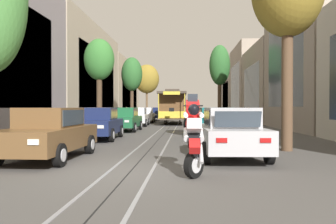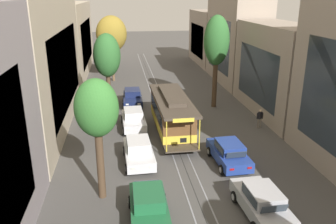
# 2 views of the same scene
# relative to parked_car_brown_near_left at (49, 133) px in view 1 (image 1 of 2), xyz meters

# --- Properties ---
(ground_plane) EXTENTS (160.00, 160.00, 0.00)m
(ground_plane) POSITION_rel_parked_car_brown_near_left_xyz_m (2.84, 23.14, -0.80)
(ground_plane) COLOR #4C4947
(trolley_track_rails) EXTENTS (1.14, 70.48, 0.01)m
(trolley_track_rails) POSITION_rel_parked_car_brown_near_left_xyz_m (2.84, 27.39, -0.79)
(trolley_track_rails) COLOR gray
(trolley_track_rails) RESTS_ON ground
(building_facade_left) EXTENTS (5.66, 62.18, 10.57)m
(building_facade_left) POSITION_rel_parked_car_brown_near_left_xyz_m (-8.19, 26.46, 4.29)
(building_facade_left) COLOR gray
(building_facade_left) RESTS_ON ground
(building_facade_right) EXTENTS (5.78, 62.18, 10.93)m
(building_facade_right) POSITION_rel_parked_car_brown_near_left_xyz_m (13.56, 26.86, 3.82)
(building_facade_right) COLOR beige
(building_facade_right) RESTS_ON ground
(parked_car_brown_near_left) EXTENTS (2.06, 4.39, 1.58)m
(parked_car_brown_near_left) POSITION_rel_parked_car_brown_near_left_xyz_m (0.00, 0.00, 0.00)
(parked_car_brown_near_left) COLOR brown
(parked_car_brown_near_left) RESTS_ON ground
(parked_car_navy_second_left) EXTENTS (2.11, 4.41, 1.58)m
(parked_car_navy_second_left) POSITION_rel_parked_car_brown_near_left_xyz_m (-0.14, 6.54, 0.00)
(parked_car_navy_second_left) COLOR #19234C
(parked_car_navy_second_left) RESTS_ON ground
(parked_car_green_mid_left) EXTENTS (2.02, 4.37, 1.58)m
(parked_car_green_mid_left) POSITION_rel_parked_car_brown_near_left_xyz_m (0.05, 12.56, 0.00)
(parked_car_green_mid_left) COLOR #1E6038
(parked_car_green_mid_left) RESTS_ON ground
(parked_car_white_fourth_left) EXTENTS (2.10, 4.40, 1.58)m
(parked_car_white_fourth_left) POSITION_rel_parked_car_brown_near_left_xyz_m (-0.07, 18.92, 0.00)
(parked_car_white_fourth_left) COLOR silver
(parked_car_white_fourth_left) RESTS_ON ground
(parked_car_white_fifth_left) EXTENTS (2.09, 4.40, 1.58)m
(parked_car_white_fifth_left) POSITION_rel_parked_car_brown_near_left_xyz_m (-0.12, 25.24, 0.00)
(parked_car_white_fifth_left) COLOR silver
(parked_car_white_fifth_left) RESTS_ON ground
(parked_car_navy_sixth_left) EXTENTS (2.04, 4.38, 1.58)m
(parked_car_navy_sixth_left) POSITION_rel_parked_car_brown_near_left_xyz_m (0.05, 31.65, 0.00)
(parked_car_navy_sixth_left) COLOR #19234C
(parked_car_navy_sixth_left) RESTS_ON ground
(parked_car_silver_near_right) EXTENTS (2.11, 4.41, 1.58)m
(parked_car_silver_near_right) POSITION_rel_parked_car_brown_near_left_xyz_m (5.61, 0.64, 0.00)
(parked_car_silver_near_right) COLOR #B7B7BC
(parked_car_silver_near_right) RESTS_ON ground
(parked_car_teal_second_right) EXTENTS (2.11, 4.41, 1.58)m
(parked_car_teal_second_right) POSITION_rel_parked_car_brown_near_left_xyz_m (5.63, 6.57, 0.00)
(parked_car_teal_second_right) COLOR #196B70
(parked_car_teal_second_right) RESTS_ON ground
(parked_car_silver_mid_right) EXTENTS (2.11, 4.41, 1.58)m
(parked_car_silver_mid_right) POSITION_rel_parked_car_brown_near_left_xyz_m (5.69, 12.20, 0.00)
(parked_car_silver_mid_right) COLOR #B7B7BC
(parked_car_silver_mid_right) RESTS_ON ground
(parked_car_blue_fourth_right) EXTENTS (2.12, 4.41, 1.58)m
(parked_car_blue_fourth_right) POSITION_rel_parked_car_brown_near_left_xyz_m (5.77, 17.89, 0.00)
(parked_car_blue_fourth_right) COLOR #233D93
(parked_car_blue_fourth_right) RESTS_ON ground
(street_tree_kerb_left_second) EXTENTS (2.27, 1.93, 6.73)m
(street_tree_kerb_left_second) POSITION_rel_parked_car_brown_near_left_xyz_m (-2.32, 15.07, 4.23)
(street_tree_kerb_left_second) COLOR #4C3826
(street_tree_kerb_left_second) RESTS_ON ground
(street_tree_kerb_left_mid) EXTENTS (2.43, 2.44, 7.41)m
(street_tree_kerb_left_mid) POSITION_rel_parked_car_brown_near_left_xyz_m (-2.16, 29.33, 4.57)
(street_tree_kerb_left_mid) COLOR #4C3826
(street_tree_kerb_left_mid) RESTS_ON ground
(street_tree_kerb_left_fourth) EXTENTS (3.78, 3.04, 8.18)m
(street_tree_kerb_left_fourth) POSITION_rel_parked_car_brown_near_left_xyz_m (-1.92, 42.16, 5.14)
(street_tree_kerb_left_fourth) COLOR brown
(street_tree_kerb_left_fourth) RESTS_ON ground
(street_tree_kerb_right_second) EXTENTS (2.42, 2.36, 8.86)m
(street_tree_kerb_right_second) POSITION_rel_parked_car_brown_near_left_xyz_m (8.04, 29.95, 5.56)
(street_tree_kerb_right_second) COLOR #4C3826
(street_tree_kerb_right_second) RESTS_ON ground
(cable_car_trolley) EXTENTS (2.72, 9.16, 3.28)m
(cable_car_trolley) POSITION_rel_parked_car_brown_near_left_xyz_m (2.84, 23.77, 0.86)
(cable_car_trolley) COLOR brown
(cable_car_trolley) RESTS_ON ground
(motorcycle_with_rider) EXTENTS (0.49, 1.80, 1.92)m
(motorcycle_with_rider) POSITION_rel_parked_car_brown_near_left_xyz_m (4.39, -2.29, 0.20)
(motorcycle_with_rider) COLOR black
(motorcycle_with_rider) RESTS_ON ground
(pedestrian_on_left_pavement) EXTENTS (0.55, 0.39, 1.64)m
(pedestrian_on_left_pavement) POSITION_rel_parked_car_brown_near_left_xyz_m (10.28, 23.78, 0.13)
(pedestrian_on_left_pavement) COLOR slate
(pedestrian_on_left_pavement) RESTS_ON ground
(pedestrian_on_right_pavement) EXTENTS (0.55, 0.41, 1.64)m
(pedestrian_on_right_pavement) POSITION_rel_parked_car_brown_near_left_xyz_m (-2.98, 30.33, 0.13)
(pedestrian_on_right_pavement) COLOR #282D38
(pedestrian_on_right_pavement) RESTS_ON ground
(fire_hydrant) EXTENTS (0.40, 0.22, 0.84)m
(fire_hydrant) POSITION_rel_parked_car_brown_near_left_xyz_m (-1.64, 4.65, -0.38)
(fire_hydrant) COLOR #B2B2B7
(fire_hydrant) RESTS_ON ground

